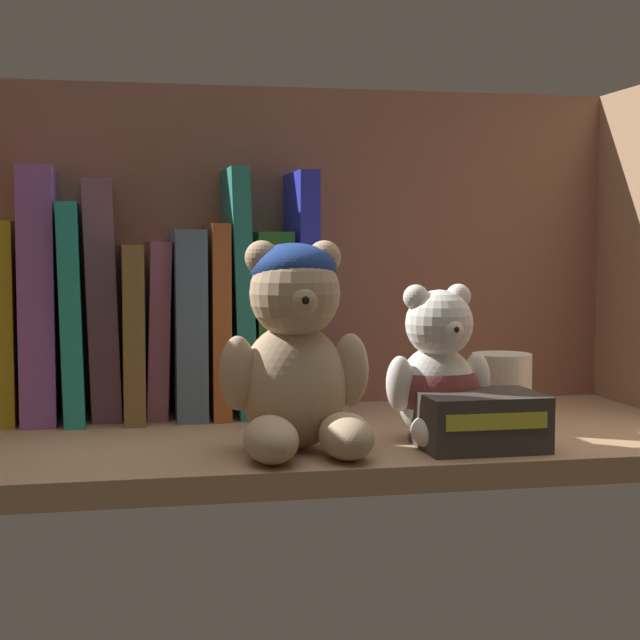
% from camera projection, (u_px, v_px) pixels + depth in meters
% --- Properties ---
extents(shelf_board, '(0.66, 0.30, 0.02)m').
position_uv_depth(shelf_board, '(315.00, 443.00, 0.88)').
color(shelf_board, '#A87F5B').
rests_on(shelf_board, ground).
extents(shelf_back_panel, '(0.68, 0.01, 0.33)m').
position_uv_depth(shelf_back_panel, '(284.00, 258.00, 1.02)').
color(shelf_back_panel, '#8D5B49').
rests_on(shelf_back_panel, ground).
extents(book_2, '(0.03, 0.13, 0.23)m').
position_uv_depth(book_2, '(40.00, 294.00, 0.95)').
color(book_2, '#9B5CB9').
rests_on(book_2, shelf_board).
extents(book_3, '(0.02, 0.15, 0.20)m').
position_uv_depth(book_3, '(73.00, 311.00, 0.95)').
color(book_3, teal).
rests_on(book_3, shelf_board).
extents(book_4, '(0.03, 0.10, 0.22)m').
position_uv_depth(book_4, '(102.00, 299.00, 0.96)').
color(book_4, '#84546B').
rests_on(book_4, shelf_board).
extents(book_5, '(0.02, 0.15, 0.16)m').
position_uv_depth(book_5, '(132.00, 330.00, 0.96)').
color(book_5, olive).
rests_on(book_5, shelf_board).
extents(book_6, '(0.02, 0.10, 0.16)m').
position_uv_depth(book_6, '(157.00, 328.00, 0.97)').
color(book_6, '#B16489').
rests_on(book_6, shelf_board).
extents(book_7, '(0.03, 0.13, 0.17)m').
position_uv_depth(book_7, '(187.00, 322.00, 0.97)').
color(book_7, slate).
rests_on(book_7, shelf_board).
extents(book_8, '(0.02, 0.13, 0.18)m').
position_uv_depth(book_8, '(215.00, 318.00, 0.98)').
color(book_8, '#AA5728').
rests_on(book_8, shelf_board).
extents(book_9, '(0.02, 0.13, 0.23)m').
position_uv_depth(book_9, '(237.00, 292.00, 0.98)').
color(book_9, '#247C72').
rests_on(book_9, shelf_board).
extents(book_10, '(0.03, 0.12, 0.17)m').
position_uv_depth(book_10, '(267.00, 322.00, 0.99)').
color(book_10, '#266525').
rests_on(book_10, shelf_board).
extents(book_11, '(0.02, 0.13, 0.23)m').
position_uv_depth(book_11, '(298.00, 292.00, 0.99)').
color(book_11, '#2A30C8').
rests_on(book_11, shelf_board).
extents(teddy_bear_larger, '(0.12, 0.12, 0.16)m').
position_uv_depth(teddy_bear_larger, '(296.00, 352.00, 0.79)').
color(teddy_bear_larger, tan).
rests_on(teddy_bear_larger, shelf_board).
extents(teddy_bear_smaller, '(0.09, 0.10, 0.13)m').
position_uv_depth(teddy_bear_smaller, '(439.00, 380.00, 0.84)').
color(teddy_bear_smaller, white).
rests_on(teddy_bear_smaller, shelf_board).
extents(pillar_candle, '(0.05, 0.05, 0.06)m').
position_uv_depth(pillar_candle, '(503.00, 390.00, 0.91)').
color(pillar_candle, silver).
rests_on(pillar_candle, shelf_board).
extents(small_product_box, '(0.09, 0.07, 0.04)m').
position_uv_depth(small_product_box, '(480.00, 421.00, 0.81)').
color(small_product_box, '#38332D').
rests_on(small_product_box, shelf_board).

